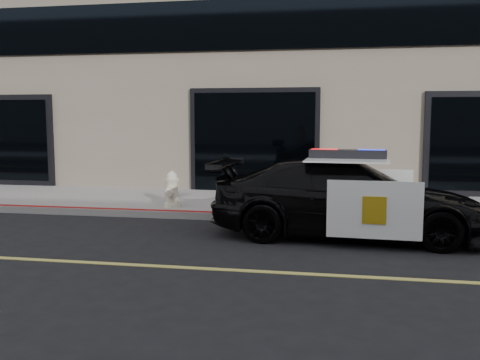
# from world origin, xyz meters

# --- Properties ---
(ground) EXTENTS (120.00, 120.00, 0.00)m
(ground) POSITION_xyz_m (0.00, 0.00, 0.00)
(ground) COLOR black
(ground) RESTS_ON ground
(sidewalk_n) EXTENTS (60.00, 3.50, 0.15)m
(sidewalk_n) POSITION_xyz_m (0.00, 5.25, 0.07)
(sidewalk_n) COLOR gray
(sidewalk_n) RESTS_ON ground
(police_car) EXTENTS (2.42, 4.92, 1.55)m
(police_car) POSITION_xyz_m (1.37, 2.43, 0.70)
(police_car) COLOR black
(police_car) RESTS_ON ground
(fire_hydrant) EXTENTS (0.36, 0.50, 0.80)m
(fire_hydrant) POSITION_xyz_m (-2.37, 4.08, 0.52)
(fire_hydrant) COLOR #F6F2C4
(fire_hydrant) RESTS_ON sidewalk_n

